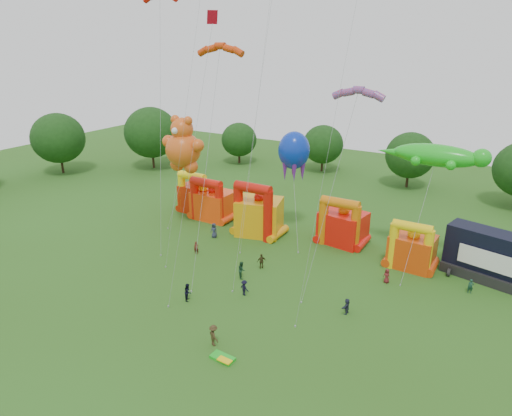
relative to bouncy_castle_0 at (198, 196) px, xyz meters
The scene contains 24 objects.
ground 33.43m from the bouncy_castle_0, 61.51° to the right, with size 160.00×160.00×0.00m, color #2C5417.
tree_ring 32.44m from the bouncy_castle_0, 62.88° to the right, with size 126.89×129.02×12.07m.
bouncy_castle_0 is the anchor object (origin of this frame).
bouncy_castle_1 3.68m from the bouncy_castle_0, 19.12° to the right, with size 5.51×4.44×6.30m.
bouncy_castle_2 12.28m from the bouncy_castle_0, 13.02° to the right, with size 6.60×5.80×7.42m.
bouncy_castle_3 22.46m from the bouncy_castle_0, ahead, with size 5.88×4.98×6.36m.
bouncy_castle_4 31.56m from the bouncy_castle_0, ahead, with size 4.94×4.05×5.84m.
stage_trailer 39.17m from the bouncy_castle_0, ahead, with size 9.22×5.24×5.50m.
teddy_bear_kite 10.25m from the bouncy_castle_0, 67.57° to the right, with size 6.34×4.50×15.48m.
gecko_kite 32.89m from the bouncy_castle_0, ahead, with size 11.85×9.54×13.87m.
octopus_kite 17.15m from the bouncy_castle_0, ahead, with size 5.72×7.65×13.63m.
parafoil_kites 21.52m from the bouncy_castle_0, 42.78° to the right, with size 27.68×10.35×30.05m.
diamond_kites 25.08m from the bouncy_castle_0, 38.77° to the right, with size 20.29×20.07×40.25m.
folded_kite_bundle 34.33m from the bouncy_castle_0, 49.63° to the right, with size 2.05×1.18×0.31m.
spectator_0 10.18m from the bouncy_castle_0, 41.22° to the right, with size 0.96×0.63×1.97m, color #272E42.
spectator_1 14.55m from the bouncy_castle_0, 53.87° to the right, with size 0.57×0.38×1.57m, color #541F18.
spectator_2 21.52m from the bouncy_castle_0, 40.35° to the right, with size 0.94×0.73×1.93m, color #183C22.
spectator_3 25.02m from the bouncy_castle_0, 42.24° to the right, with size 1.08×0.62×1.66m, color black.
spectator_4 20.40m from the bouncy_castle_0, 32.52° to the right, with size 1.04×0.43×1.77m, color #3C3318.
spectator_5 32.15m from the bouncy_castle_0, 27.29° to the right, with size 1.47×0.47×1.59m, color #282B43.
spectator_6 31.04m from the bouncy_castle_0, 13.10° to the right, with size 0.78×0.51×1.60m, color maroon.
spectator_7 38.47m from the bouncy_castle_0, ahead, with size 0.56×0.37×1.55m, color #183D2D.
spectator_8 24.87m from the bouncy_castle_0, 55.21° to the right, with size 0.88×0.69×1.81m, color black.
spectator_9 32.29m from the bouncy_castle_0, 50.60° to the right, with size 1.25×0.72×1.94m, color #382B16.
Camera 1 is at (23.89, -21.56, 24.41)m, focal length 32.00 mm.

